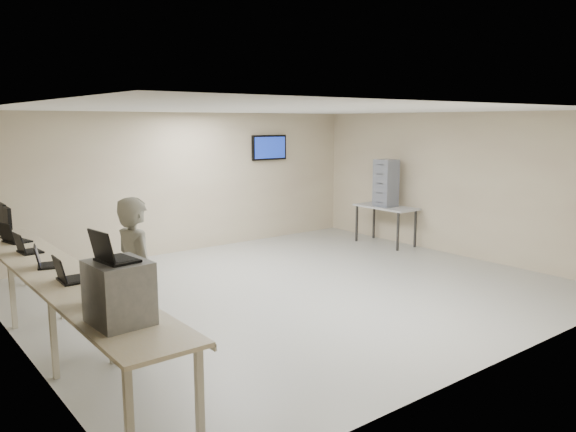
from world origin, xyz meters
TOP-DOWN VIEW (x-y plane):
  - room at (0.03, 0.06)m, footprint 8.01×7.01m
  - workbench at (-3.59, 0.00)m, footprint 0.76×6.00m
  - equipment_box at (-3.65, -2.12)m, footprint 0.49×0.55m
  - laptop_on_box at (-3.71, -2.12)m, footprint 0.34×0.39m
  - laptop_0 at (-3.61, -1.50)m, footprint 0.33×0.38m
  - laptop_1 at (-3.63, -0.55)m, footprint 0.31×0.37m
  - laptop_2 at (-3.65, 0.27)m, footprint 0.36×0.40m
  - laptop_3 at (-3.64, 1.18)m, footprint 0.31×0.37m
  - laptop_4 at (-3.63, 1.99)m, footprint 0.40×0.44m
  - monitor_near at (-3.60, 2.43)m, footprint 0.21×0.47m
  - monitor_far at (-3.60, 2.75)m, footprint 0.22×0.49m
  - soldier at (-2.95, -0.83)m, footprint 0.46×0.68m
  - side_table at (3.60, 1.40)m, footprint 0.65×1.38m
  - storage_bins at (3.58, 1.40)m, footprint 0.38×0.42m

SIDE VIEW (x-z plane):
  - side_table at x=3.60m, z-range 0.34..1.17m
  - workbench at x=-3.59m, z-range 0.38..1.28m
  - soldier at x=-2.95m, z-range 0.00..1.81m
  - laptop_2 at x=-3.65m, z-range 0.84..1.10m
  - laptop_3 at x=-3.64m, z-range 0.83..1.11m
  - laptop_0 at x=-3.61m, z-range 0.83..1.11m
  - laptop_1 at x=-3.63m, z-range 0.83..1.12m
  - laptop_4 at x=-3.63m, z-range 0.83..1.12m
  - equipment_box at x=-3.65m, z-range 0.90..1.45m
  - monitor_near at x=-3.60m, z-range 0.95..1.42m
  - monitor_far at x=-3.60m, z-range 0.95..1.43m
  - storage_bins at x=3.58m, z-range 0.83..1.83m
  - room at x=0.03m, z-range 0.01..2.82m
  - laptop_on_box at x=-3.71m, z-range 1.38..1.66m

